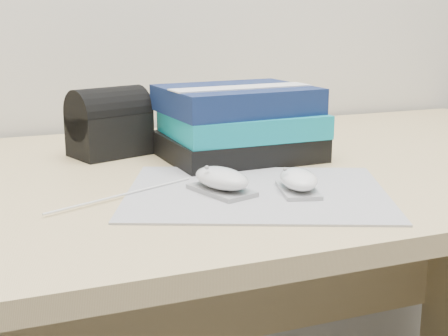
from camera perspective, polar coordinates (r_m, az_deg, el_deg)
name	(u,v)px	position (r m, az deg, el deg)	size (l,w,h in m)	color
desk	(212,281)	(1.18, -1.09, -10.27)	(1.60, 0.80, 0.73)	tan
mousepad	(256,192)	(0.90, 2.99, -2.22)	(0.37, 0.29, 0.00)	gray
mouse_rear	(222,180)	(0.88, -0.23, -1.14)	(0.08, 0.11, 0.04)	gray
mouse_front	(298,181)	(0.89, 6.82, -1.18)	(0.07, 0.10, 0.04)	#A0A0A2
usb_cable	(123,195)	(0.88, -9.25, -2.43)	(0.00, 0.00, 0.25)	white
book_stack	(239,123)	(1.11, 1.37, 4.14)	(0.27, 0.22, 0.13)	black
pouch	(109,122)	(1.15, -10.46, 4.11)	(0.15, 0.13, 0.12)	black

